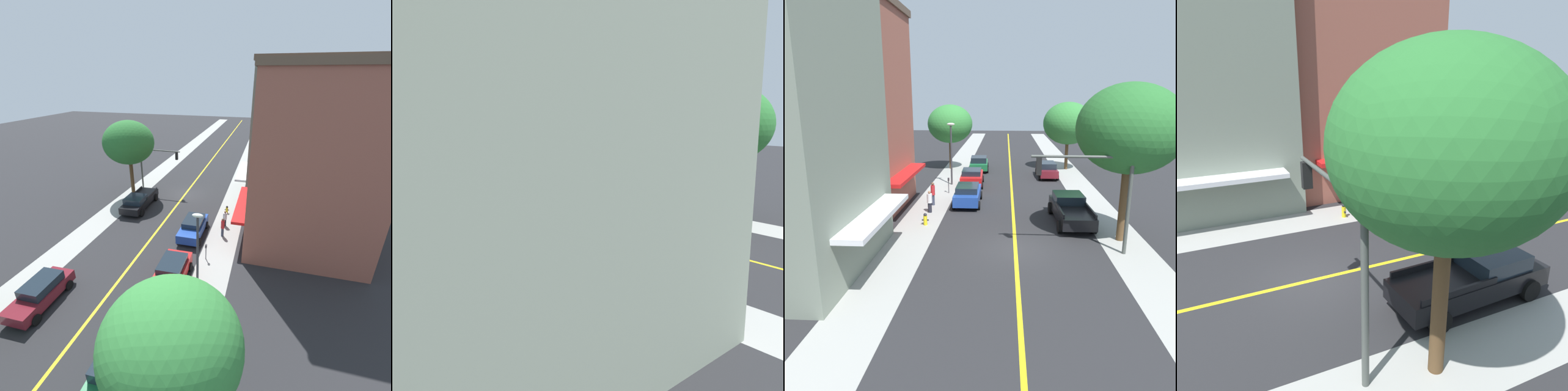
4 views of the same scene
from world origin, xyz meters
TOP-DOWN VIEW (x-y plane):
  - ground_plane at (0.00, 0.00)m, footprint 140.00×140.00m
  - sidewalk_left at (-6.13, 0.00)m, footprint 2.69×126.00m
  - road_centerline_stripe at (0.00, 0.00)m, footprint 0.20×126.00m
  - pale_office_building at (-12.57, -2.70)m, footprint 12.01×9.59m
  - brick_apartment_block at (-12.57, 6.66)m, footprint 10.21×10.30m
  - street_tree_left_far at (6.04, 1.74)m, footprint 5.75×5.75m
  - fire_hydrant at (-5.68, 3.62)m, footprint 0.44×0.24m
  - parking_meter at (-5.36, 11.90)m, footprint 0.12×0.18m
  - traffic_light_mast at (4.01, -0.26)m, footprint 5.13×0.32m
  - street_lamp at (-5.53, 15.14)m, footprint 0.70×0.36m
  - red_sedan_left_curb at (-3.63, 14.90)m, footprint 2.20×4.31m
  - blue_sedan_left_curb at (-3.42, 8.66)m, footprint 2.07×4.52m
  - black_pickup_truck at (3.70, 4.90)m, footprint 2.47×5.91m
  - pedestrian_white_shirt at (-5.91, 6.35)m, footprint 0.37×0.37m
  - pedestrian_red_shirt at (-6.02, 8.21)m, footprint 0.31×0.31m

SIDE VIEW (x-z plane):
  - ground_plane at x=0.00m, z-range 0.00..0.00m
  - road_centerline_stripe at x=0.00m, z-range 0.00..0.00m
  - sidewalk_left at x=-6.13m, z-range 0.00..0.01m
  - fire_hydrant at x=-5.68m, z-range -0.01..0.79m
  - red_sedan_left_curb at x=-3.63m, z-range 0.05..1.58m
  - blue_sedan_left_curb at x=-3.42m, z-range 0.05..1.58m
  - pedestrian_white_shirt at x=-5.91m, z-range 0.03..1.61m
  - black_pickup_truck at x=3.70m, z-range 0.02..1.71m
  - parking_meter at x=-5.36m, z-range 0.21..1.54m
  - pedestrian_red_shirt at x=-6.02m, z-range 0.07..1.83m
  - street_lamp at x=-5.53m, z-range 0.73..6.40m
  - traffic_light_mast at x=4.01m, z-range 1.01..6.52m
  - street_tree_left_far at x=6.04m, z-range 1.94..10.75m
  - brick_apartment_block at x=-12.57m, z-range 0.01..14.27m
  - pale_office_building at x=-12.57m, z-range 0.01..15.00m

